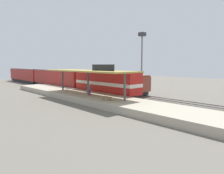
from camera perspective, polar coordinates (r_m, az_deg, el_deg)
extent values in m
plane|color=#666056|center=(36.85, 1.71, -2.45)|extent=(120.00, 120.00, 0.00)
cube|color=#565249|center=(35.50, -0.61, -2.75)|extent=(3.20, 110.00, 0.04)
cube|color=gray|center=(35.02, -1.49, -2.77)|extent=(0.10, 110.00, 0.16)
cube|color=gray|center=(35.97, 0.24, -2.53)|extent=(0.10, 110.00, 0.16)
cube|color=#565249|center=(38.69, 4.47, -2.02)|extent=(3.20, 110.00, 0.04)
cube|color=gray|center=(38.16, 3.73, -2.04)|extent=(0.10, 110.00, 0.16)
cube|color=gray|center=(39.21, 5.19, -1.83)|extent=(0.10, 110.00, 0.16)
cube|color=#A89E89|center=(32.58, -6.65, -2.84)|extent=(6.00, 44.00, 0.90)
cylinder|color=#47474C|center=(26.27, 3.58, -0.03)|extent=(0.28, 0.28, 3.60)
cylinder|color=#47474C|center=(32.30, -6.70, 1.11)|extent=(0.28, 0.28, 3.60)
cylinder|color=#47474C|center=(39.05, -13.60, 1.86)|extent=(0.28, 0.28, 3.60)
cube|color=#A38E3D|center=(32.19, -6.74, 4.48)|extent=(5.20, 18.00, 0.20)
cube|color=black|center=(29.33, -2.62, 5.42)|extent=(0.12, 4.80, 0.90)
cylinder|color=#333338|center=(26.37, -0.42, -3.49)|extent=(0.07, 0.07, 0.42)
cylinder|color=#333338|center=(27.33, -2.25, -3.15)|extent=(0.07, 0.07, 0.42)
cube|color=brown|center=(26.80, -1.35, -2.79)|extent=(0.44, 1.70, 0.08)
cube|color=#28282D|center=(36.27, -1.81, -1.78)|extent=(2.60, 13.60, 0.70)
cube|color=red|center=(36.04, -1.82, 1.53)|extent=(2.90, 14.40, 3.50)
cube|color=#4C4C51|center=(35.94, -1.83, 4.51)|extent=(2.78, 14.11, 0.24)
cube|color=silver|center=(36.06, -1.82, 1.12)|extent=(2.93, 14.43, 0.56)
cube|color=#28282D|center=(51.19, -15.08, 0.36)|extent=(2.60, 19.20, 0.70)
cube|color=maroon|center=(51.03, -15.14, 2.59)|extent=(2.90, 20.00, 3.30)
cube|color=slate|center=(50.95, -15.20, 4.58)|extent=(2.78, 19.60, 0.24)
cube|color=#28282D|center=(70.24, -22.94, 1.62)|extent=(2.60, 19.20, 0.70)
cube|color=maroon|center=(70.13, -23.01, 3.25)|extent=(2.90, 20.00, 3.30)
cube|color=slate|center=(70.07, -23.08, 4.69)|extent=(2.78, 19.60, 0.24)
cube|color=#28282D|center=(39.82, 2.64, -1.06)|extent=(2.50, 11.20, 0.70)
cube|color=brown|center=(39.65, 2.65, 1.31)|extent=(2.80, 12.00, 2.60)
cube|color=maroon|center=(39.55, 2.66, 3.36)|extent=(2.69, 11.76, 0.24)
cylinder|color=slate|center=(40.31, 8.28, 6.08)|extent=(0.28, 0.28, 11.00)
cube|color=#333338|center=(40.73, 8.41, 14.34)|extent=(1.10, 1.10, 0.70)
cylinder|color=navy|center=(35.34, -6.88, -0.71)|extent=(0.16, 0.16, 0.84)
cylinder|color=navy|center=(35.44, -6.64, -0.68)|extent=(0.16, 0.16, 0.84)
cylinder|color=maroon|center=(35.31, -6.78, 0.50)|extent=(0.34, 0.34, 0.64)
sphere|color=tan|center=(35.27, -6.78, 1.20)|extent=(0.23, 0.23, 0.23)
cylinder|color=#663375|center=(31.33, -6.42, -1.59)|extent=(0.16, 0.16, 0.84)
cylinder|color=#663375|center=(31.44, -6.16, -1.56)|extent=(0.16, 0.16, 0.84)
cylinder|color=#4C4C51|center=(31.29, -6.31, -0.23)|extent=(0.34, 0.34, 0.64)
sphere|color=tan|center=(31.25, -6.31, 0.56)|extent=(0.23, 0.23, 0.23)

